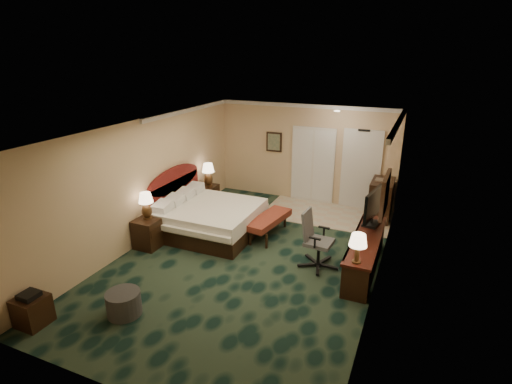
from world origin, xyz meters
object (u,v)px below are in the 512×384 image
at_px(desk, 365,254).
at_px(desk_chair, 319,240).
at_px(nightstand_far, 208,196).
at_px(nightstand_near, 149,233).
at_px(minibar, 381,200).
at_px(bed, 210,219).
at_px(lamp_near, 146,206).
at_px(tv, 373,208).
at_px(ottoman, 124,303).
at_px(side_table, 32,311).
at_px(lamp_far, 208,175).
at_px(bed_bench, 268,226).

xyz_separation_m(desk, desk_chair, (-0.85, -0.23, 0.23)).
bearing_deg(nightstand_far, nightstand_near, -89.43).
xyz_separation_m(nightstand_far, minibar, (4.44, 0.96, 0.21)).
relative_size(bed, lamp_near, 3.65).
xyz_separation_m(lamp_near, tv, (4.47, 1.46, 0.13)).
bearing_deg(desk_chair, tv, 50.53).
bearing_deg(ottoman, bed, 93.86).
xyz_separation_m(side_table, desk_chair, (3.62, 3.48, 0.33)).
bearing_deg(minibar, nightstand_near, -141.03).
relative_size(lamp_far, minibar, 0.62).
height_order(bed_bench, desk, desk).
height_order(nightstand_near, ottoman, nightstand_near).
relative_size(ottoman, desk, 0.24).
bearing_deg(lamp_near, lamp_far, 89.34).
bearing_deg(bed_bench, desk_chair, -23.51).
height_order(lamp_far, desk, lamp_far).
xyz_separation_m(bed, tv, (3.56, 0.37, 0.72)).
height_order(ottoman, minibar, minibar).
distance_m(nightstand_far, bed_bench, 2.47).
xyz_separation_m(nightstand_near, desk, (4.45, 0.84, 0.02)).
distance_m(bed_bench, side_table, 4.91).
relative_size(ottoman, desk_chair, 0.49).
bearing_deg(lamp_far, bed_bench, -27.11).
distance_m(lamp_near, desk_chair, 3.69).
xyz_separation_m(lamp_near, desk_chair, (3.63, 0.57, -0.36)).
bearing_deg(ottoman, minibar, 59.80).
bearing_deg(side_table, minibar, 55.44).
xyz_separation_m(bed_bench, tv, (2.26, -0.01, 0.82)).
bearing_deg(lamp_near, nightstand_far, 89.85).
distance_m(lamp_near, side_table, 2.99).
distance_m(ottoman, side_table, 1.36).
distance_m(tv, desk_chair, 1.32).
xyz_separation_m(ottoman, desk, (3.35, 2.95, 0.14)).
bearing_deg(bed_bench, tv, 8.63).
relative_size(bed, nightstand_near, 3.32).
height_order(bed, desk_chair, desk_chair).
bearing_deg(lamp_near, minibar, 38.45).
relative_size(desk, desk_chair, 2.06).
distance_m(bed, minibar, 4.29).
bearing_deg(lamp_far, desk, -21.89).
height_order(bed, ottoman, bed).
relative_size(lamp_near, minibar, 0.58).
xyz_separation_m(bed, desk, (3.57, -0.29, 0.00)).
distance_m(side_table, desk_chair, 5.03).
bearing_deg(nightstand_near, bed_bench, 34.68).
bearing_deg(minibar, desk_chair, -105.40).
xyz_separation_m(nightstand_near, desk_chair, (3.60, 0.61, 0.25)).
distance_m(nightstand_near, desk_chair, 3.66).
bearing_deg(lamp_near, desk, 10.13).
relative_size(bed, tv, 2.19).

